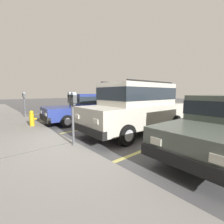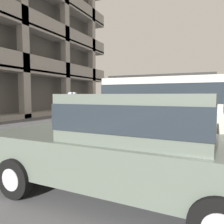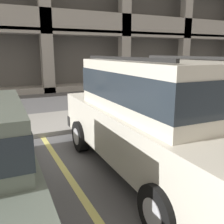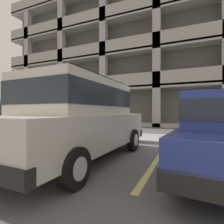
% 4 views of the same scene
% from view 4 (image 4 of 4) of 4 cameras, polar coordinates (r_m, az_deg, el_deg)
% --- Properties ---
extents(ground_plane, '(80.00, 80.00, 0.10)m').
position_cam_4_polar(ground_plane, '(6.77, 3.08, -10.54)').
color(ground_plane, '#565659').
extents(sidewalk, '(40.00, 2.20, 0.12)m').
position_cam_4_polar(sidewalk, '(7.97, 6.39, -8.11)').
color(sidewalk, gray).
rests_on(sidewalk, ground_plane).
extents(parking_stall_lines, '(13.07, 4.80, 0.01)m').
position_cam_4_polar(parking_stall_lines, '(5.03, 15.18, -13.72)').
color(parking_stall_lines, '#DBD16B').
rests_on(parking_stall_lines, ground_plane).
extents(silver_suv, '(2.10, 4.82, 2.03)m').
position_cam_4_polar(silver_suv, '(4.48, -10.23, -1.40)').
color(silver_suv, beige).
rests_on(silver_suv, ground_plane).
extents(red_sedan, '(1.95, 4.54, 1.54)m').
position_cam_4_polar(red_sedan, '(6.55, -32.71, -3.26)').
color(red_sedan, '#5B665B').
rests_on(red_sedan, ground_plane).
extents(parking_meter_near, '(0.35, 0.12, 1.50)m').
position_cam_4_polar(parking_meter_near, '(7.06, 2.33, 0.40)').
color(parking_meter_near, '#595B60').
rests_on(parking_meter_near, sidewalk).
extents(parking_garage, '(32.00, 10.00, 13.25)m').
position_cam_4_polar(parking_garage, '(19.60, 16.91, 14.45)').
color(parking_garage, '#54514D').
rests_on(parking_garage, ground_plane).
extents(fire_hydrant, '(0.30, 0.30, 0.70)m').
position_cam_4_polar(fire_hydrant, '(6.98, 31.46, -5.98)').
color(fire_hydrant, gold).
rests_on(fire_hydrant, sidewalk).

